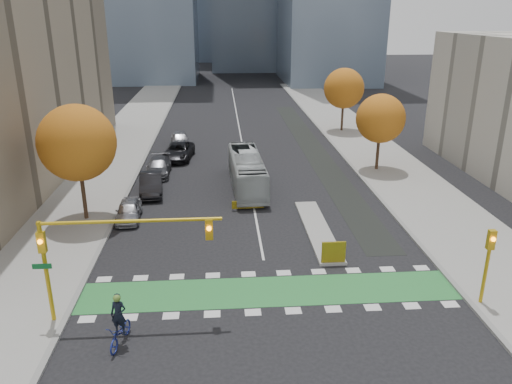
{
  "coord_description": "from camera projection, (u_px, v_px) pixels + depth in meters",
  "views": [
    {
      "loc": [
        -2.37,
        -21.36,
        13.94
      ],
      "look_at": [
        -0.19,
        8.67,
        3.0
      ],
      "focal_mm": 35.0,
      "sensor_mm": 36.0,
      "label": 1
    }
  ],
  "objects": [
    {
      "name": "centre_line",
      "position": [
        239.0,
        129.0,
        62.44
      ],
      "size": [
        0.15,
        70.0,
        0.01
      ],
      "primitive_type": "cube",
      "color": "silver",
      "rests_on": "ground"
    },
    {
      "name": "cyclist",
      "position": [
        120.0,
        328.0,
        21.93
      ],
      "size": [
        1.19,
        2.27,
        2.5
      ],
      "rotation": [
        0.0,
        0.0,
        -0.21
      ],
      "color": "navy",
      "rests_on": "ground"
    },
    {
      "name": "curb_west",
      "position": [
        133.0,
        182.0,
        42.99
      ],
      "size": [
        0.3,
        120.0,
        0.16
      ],
      "primitive_type": "cube",
      "color": "gray",
      "rests_on": "ground"
    },
    {
      "name": "sidewalk_west",
      "position": [
        92.0,
        183.0,
        42.75
      ],
      "size": [
        7.0,
        120.0,
        0.15
      ],
      "primitive_type": "cube",
      "color": "gray",
      "rests_on": "ground"
    },
    {
      "name": "sidewalk_east",
      "position": [
        399.0,
        176.0,
        44.59
      ],
      "size": [
        7.0,
        120.0,
        0.15
      ],
      "primitive_type": "cube",
      "color": "gray",
      "rests_on": "ground"
    },
    {
      "name": "parked_car_c",
      "position": [
        158.0,
        167.0,
        44.93
      ],
      "size": [
        2.12,
        5.12,
        1.48
      ],
      "primitive_type": "imported",
      "rotation": [
        0.0,
        0.0,
        0.01
      ],
      "color": "#505055",
      "rests_on": "ground"
    },
    {
      "name": "tree_west",
      "position": [
        77.0,
        143.0,
        33.46
      ],
      "size": [
        5.2,
        5.2,
        8.22
      ],
      "color": "#332114",
      "rests_on": "ground"
    },
    {
      "name": "curb_east",
      "position": [
        361.0,
        177.0,
        44.35
      ],
      "size": [
        0.3,
        120.0,
        0.16
      ],
      "primitive_type": "cube",
      "color": "gray",
      "rests_on": "ground"
    },
    {
      "name": "tree_east_far",
      "position": [
        344.0,
        88.0,
        59.63
      ],
      "size": [
        4.8,
        4.8,
        7.65
      ],
      "color": "#332114",
      "rests_on": "ground"
    },
    {
      "name": "parked_car_d",
      "position": [
        178.0,
        151.0,
        49.7
      ],
      "size": [
        3.22,
        5.88,
        1.56
      ],
      "primitive_type": "imported",
      "rotation": [
        0.0,
        0.0,
        -0.11
      ],
      "color": "black",
      "rests_on": "ground"
    },
    {
      "name": "bike_crossing",
      "position": [
        269.0,
        291.0,
        26.35
      ],
      "size": [
        20.0,
        3.0,
        0.01
      ],
      "primitive_type": "cube",
      "color": "#297D37",
      "rests_on": "ground"
    },
    {
      "name": "parked_car_b",
      "position": [
        151.0,
        184.0,
        40.21
      ],
      "size": [
        2.28,
        5.13,
        1.64
      ],
      "primitive_type": "imported",
      "rotation": [
        0.0,
        0.0,
        0.11
      ],
      "color": "black",
      "rests_on": "ground"
    },
    {
      "name": "ground",
      "position": [
        272.0,
        307.0,
        24.95
      ],
      "size": [
        300.0,
        300.0,
        0.0
      ],
      "primitive_type": "plane",
      "color": "black",
      "rests_on": "ground"
    },
    {
      "name": "median_island",
      "position": [
        317.0,
        229.0,
        33.63
      ],
      "size": [
        1.6,
        10.0,
        0.16
      ],
      "primitive_type": "cube",
      "color": "gray",
      "rests_on": "ground"
    },
    {
      "name": "bike_lane_paint",
      "position": [
        313.0,
        149.0,
        53.58
      ],
      "size": [
        2.5,
        50.0,
        0.01
      ],
      "primitive_type": "cube",
      "color": "black",
      "rests_on": "ground"
    },
    {
      "name": "traffic_signal_east",
      "position": [
        488.0,
        256.0,
        24.25
      ],
      "size": [
        0.35,
        0.43,
        4.1
      ],
      "color": "#BF9914",
      "rests_on": "ground"
    },
    {
      "name": "hazard_board",
      "position": [
        334.0,
        252.0,
        28.89
      ],
      "size": [
        1.4,
        0.12,
        1.3
      ],
      "primitive_type": "cube",
      "color": "yellow",
      "rests_on": "median_island"
    },
    {
      "name": "parked_car_e",
      "position": [
        180.0,
        139.0,
        54.37
      ],
      "size": [
        2.52,
        4.94,
        1.61
      ],
      "primitive_type": "imported",
      "rotation": [
        0.0,
        0.0,
        0.14
      ],
      "color": "#9D9CA2",
      "rests_on": "ground"
    },
    {
      "name": "bus",
      "position": [
        247.0,
        171.0,
        41.34
      ],
      "size": [
        2.86,
        10.55,
        2.92
      ],
      "primitive_type": "imported",
      "rotation": [
        0.0,
        0.0,
        0.04
      ],
      "color": "#B1B8BA",
      "rests_on": "ground"
    },
    {
      "name": "tree_east_near",
      "position": [
        381.0,
        119.0,
        44.73
      ],
      "size": [
        4.4,
        4.4,
        7.08
      ],
      "color": "#332114",
      "rests_on": "ground"
    },
    {
      "name": "parked_car_a",
      "position": [
        129.0,
        210.0,
        35.24
      ],
      "size": [
        1.84,
        4.16,
        1.39
      ],
      "primitive_type": "imported",
      "rotation": [
        0.0,
        0.0,
        0.05
      ],
      "color": "#A3A3A8",
      "rests_on": "ground"
    },
    {
      "name": "traffic_signal_west",
      "position": [
        100.0,
        244.0,
        22.55
      ],
      "size": [
        8.53,
        0.56,
        5.2
      ],
      "color": "#BF9914",
      "rests_on": "ground"
    }
  ]
}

